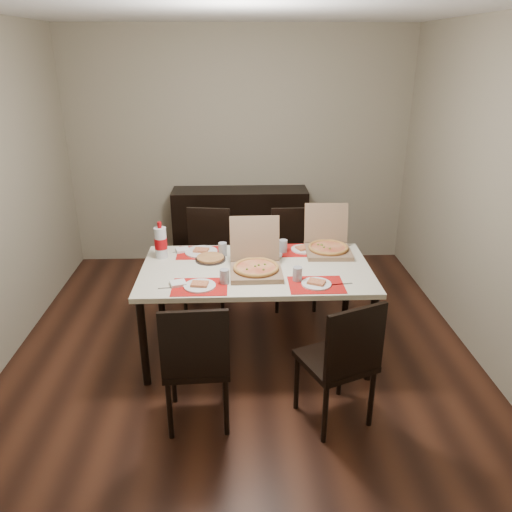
% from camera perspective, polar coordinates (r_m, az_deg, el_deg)
% --- Properties ---
extents(ground, '(3.80, 4.00, 0.02)m').
position_cam_1_polar(ground, '(4.31, -1.50, -10.50)').
color(ground, '#3C1E12').
rests_on(ground, ground).
extents(room_walls, '(3.84, 4.02, 2.62)m').
position_cam_1_polar(room_walls, '(4.09, -1.85, 14.01)').
color(room_walls, gray).
rests_on(room_walls, ground).
extents(sideboard, '(1.50, 0.40, 0.90)m').
position_cam_1_polar(sideboard, '(5.72, -1.80, 3.21)').
color(sideboard, black).
rests_on(sideboard, ground).
extents(dining_table, '(1.80, 1.00, 0.75)m').
position_cam_1_polar(dining_table, '(3.95, 0.00, -2.23)').
color(dining_table, beige).
rests_on(dining_table, ground).
extents(chair_near_left, '(0.44, 0.44, 0.93)m').
position_cam_1_polar(chair_near_left, '(3.26, -6.84, -11.73)').
color(chair_near_left, black).
rests_on(chair_near_left, ground).
extents(chair_near_right, '(0.55, 0.55, 0.93)m').
position_cam_1_polar(chair_near_right, '(3.30, 9.82, -11.49)').
color(chair_near_right, black).
rests_on(chair_near_right, ground).
extents(chair_far_left, '(0.47, 0.47, 0.93)m').
position_cam_1_polar(chair_far_left, '(4.87, -5.58, 0.35)').
color(chair_far_left, black).
rests_on(chair_far_left, ground).
extents(chair_far_right, '(0.43, 0.43, 0.93)m').
position_cam_1_polar(chair_far_right, '(4.86, 4.30, 0.36)').
color(chair_far_right, black).
rests_on(chair_far_right, ground).
extents(setting_near_left, '(0.51, 0.30, 0.11)m').
position_cam_1_polar(setting_near_left, '(3.64, -5.99, -3.11)').
color(setting_near_left, red).
rests_on(setting_near_left, dining_table).
extents(setting_near_right, '(0.47, 0.30, 0.11)m').
position_cam_1_polar(setting_near_right, '(3.67, 6.27, -2.85)').
color(setting_near_right, red).
rests_on(setting_near_right, dining_table).
extents(setting_far_left, '(0.46, 0.30, 0.11)m').
position_cam_1_polar(setting_far_left, '(4.22, -5.94, 0.57)').
color(setting_far_left, red).
rests_on(setting_far_left, dining_table).
extents(setting_far_right, '(0.48, 0.30, 0.11)m').
position_cam_1_polar(setting_far_right, '(4.26, 4.78, 0.87)').
color(setting_far_right, red).
rests_on(setting_far_right, dining_table).
extents(napkin_loose, '(0.13, 0.14, 0.02)m').
position_cam_1_polar(napkin_loose, '(3.87, 1.70, -1.56)').
color(napkin_loose, white).
rests_on(napkin_loose, dining_table).
extents(pizza_box_center, '(0.40, 0.44, 0.39)m').
position_cam_1_polar(pizza_box_center, '(3.83, -0.02, -1.02)').
color(pizza_box_center, '#81644A').
rests_on(pizza_box_center, dining_table).
extents(pizza_box_right, '(0.39, 0.43, 0.38)m').
position_cam_1_polar(pizza_box_right, '(4.26, 8.19, 1.21)').
color(pizza_box_right, '#81644A').
rests_on(pizza_box_right, dining_table).
extents(faina_plate, '(0.25, 0.25, 0.03)m').
position_cam_1_polar(faina_plate, '(4.08, -5.23, -0.27)').
color(faina_plate, black).
rests_on(faina_plate, dining_table).
extents(dip_bowl, '(0.12, 0.12, 0.03)m').
position_cam_1_polar(dip_bowl, '(4.12, 2.29, -0.00)').
color(dip_bowl, white).
rests_on(dip_bowl, dining_table).
extents(soda_bottle, '(0.10, 0.10, 0.31)m').
position_cam_1_polar(soda_bottle, '(4.15, -10.83, 1.52)').
color(soda_bottle, silver).
rests_on(soda_bottle, dining_table).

